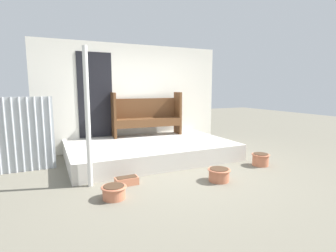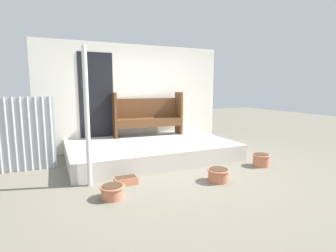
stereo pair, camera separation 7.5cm
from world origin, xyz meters
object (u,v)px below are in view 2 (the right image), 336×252
support_post (87,118)px  flower_pot_left (112,191)px  bench (148,114)px  planter_box_rect (126,181)px  flower_pot_middle (218,174)px  flower_pot_right (261,159)px

support_post → flower_pot_left: size_ratio=6.02×
support_post → bench: (1.71, 2.03, -0.19)m
support_post → planter_box_rect: 1.16m
bench → flower_pot_middle: (0.25, -2.71, -0.76)m
flower_pot_middle → flower_pot_right: 1.33m
flower_pot_middle → flower_pot_right: size_ratio=1.08×
support_post → planter_box_rect: support_post is taller
support_post → flower_pot_middle: bearing=-19.0°
flower_pot_middle → planter_box_rect: flower_pot_middle is taller
flower_pot_left → planter_box_rect: 0.54m
flower_pot_middle → bench: bearing=95.4°
flower_pot_left → flower_pot_right: flower_pot_right is taller
support_post → bench: bearing=49.9°
bench → planter_box_rect: bearing=-114.4°
bench → flower_pot_right: (1.53, -2.33, -0.75)m
planter_box_rect → flower_pot_left: bearing=-125.3°
flower_pot_left → support_post: bearing=109.5°
support_post → flower_pot_right: size_ratio=6.09×
bench → flower_pot_right: bench is taller
bench → flower_pot_left: bench is taller
flower_pot_middle → planter_box_rect: (-1.44, 0.48, -0.05)m
flower_pot_right → flower_pot_middle: bearing=-163.6°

